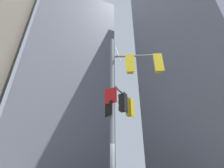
% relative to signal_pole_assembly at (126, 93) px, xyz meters
% --- Properties ---
extents(building_tower_right, '(13.32, 13.32, 36.53)m').
position_rel_signal_pole_assembly_xyz_m(building_tower_right, '(14.45, 4.49, 13.13)').
color(building_tower_right, slate).
rests_on(building_tower_right, ground).
extents(building_mid_block, '(14.59, 14.59, 34.70)m').
position_rel_signal_pole_assembly_xyz_m(building_mid_block, '(-1.76, 22.18, 12.22)').
color(building_mid_block, slate).
rests_on(building_mid_block, ground).
extents(signal_pole_assembly, '(2.96, 2.98, 8.53)m').
position_rel_signal_pole_assembly_xyz_m(signal_pole_assembly, '(0.00, 0.00, 0.00)').
color(signal_pole_assembly, gray).
rests_on(signal_pole_assembly, ground).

